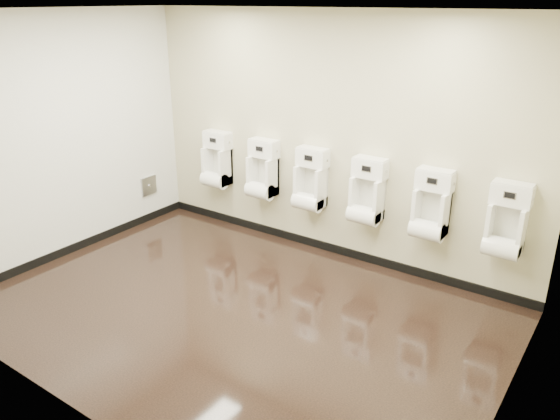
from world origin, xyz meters
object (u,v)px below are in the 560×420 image
at_px(urinal_3, 367,196).
at_px(urinal_4, 431,210).
at_px(urinal_5, 506,226).
at_px(urinal_2, 310,184).
at_px(access_panel, 149,186).
at_px(urinal_1, 262,174).
at_px(urinal_0, 217,164).

xyz_separation_m(urinal_3, urinal_4, (0.73, 0.00, 0.00)).
xyz_separation_m(urinal_3, urinal_5, (1.47, 0.00, 0.00)).
xyz_separation_m(urinal_2, urinal_4, (1.46, 0.00, 0.00)).
bearing_deg(access_panel, urinal_3, 7.85).
xyz_separation_m(access_panel, urinal_5, (4.53, 0.42, 0.35)).
height_order(access_panel, urinal_4, urinal_4).
distance_m(access_panel, urinal_1, 1.72).
bearing_deg(urinal_2, urinal_5, 0.00).
bearing_deg(urinal_5, urinal_4, 180.00).
height_order(access_panel, urinal_0, urinal_0).
height_order(urinal_1, urinal_3, same).
relative_size(urinal_0, urinal_2, 1.00).
relative_size(urinal_0, urinal_1, 1.00).
distance_m(urinal_4, urinal_5, 0.75).
bearing_deg(urinal_1, access_panel, -165.45).
relative_size(access_panel, urinal_2, 0.35).
distance_m(urinal_1, urinal_5, 2.91).
bearing_deg(access_panel, urinal_4, 6.35).
relative_size(urinal_1, urinal_5, 1.00).
relative_size(urinal_0, urinal_5, 1.00).
distance_m(urinal_1, urinal_4, 2.16).
bearing_deg(urinal_4, access_panel, -173.65).
relative_size(access_panel, urinal_3, 0.35).
distance_m(urinal_2, urinal_3, 0.73).
bearing_deg(urinal_2, urinal_0, 180.00).
bearing_deg(urinal_1, urinal_0, 180.00).
distance_m(access_panel, urinal_2, 2.39).
bearing_deg(urinal_1, urinal_3, 0.00).
relative_size(urinal_2, urinal_4, 1.00).
bearing_deg(urinal_4, urinal_0, 180.00).
bearing_deg(urinal_1, urinal_2, 0.00).
bearing_deg(urinal_0, urinal_1, 0.00).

